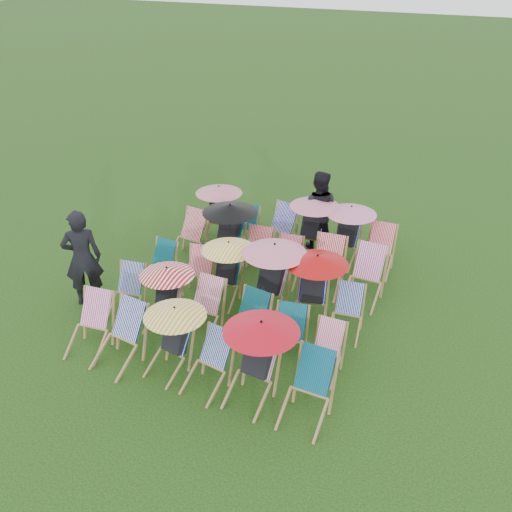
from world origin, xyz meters
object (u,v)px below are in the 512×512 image
at_px(deckchair_5, 307,391).
at_px(deckchair_29, 379,250).
at_px(deckchair_0, 89,325).
at_px(person_left, 82,258).
at_px(person_rear, 318,210).

height_order(deckchair_5, deckchair_29, deckchair_5).
xyz_separation_m(deckchair_0, person_left, (-0.97, 1.15, 0.49)).
relative_size(deckchair_5, deckchair_29, 1.05).
relative_size(deckchair_29, person_rear, 0.52).
relative_size(deckchair_29, person_left, 0.49).
height_order(deckchair_0, deckchair_5, deckchair_5).
xyz_separation_m(deckchair_29, person_rear, (-1.51, 0.49, 0.44)).
bearing_deg(deckchair_29, deckchair_0, -131.80).
relative_size(deckchair_0, person_left, 0.50).
bearing_deg(deckchair_0, deckchair_29, 44.38).
xyz_separation_m(deckchair_0, person_rear, (2.38, 5.08, 0.43)).
bearing_deg(deckchair_5, deckchair_29, 93.09).
distance_m(deckchair_5, deckchair_29, 4.64).
height_order(deckchair_0, person_left, person_left).
relative_size(person_left, person_rear, 1.06).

